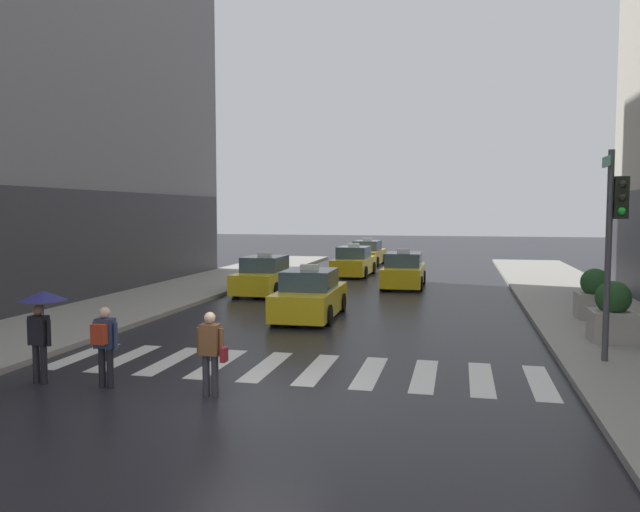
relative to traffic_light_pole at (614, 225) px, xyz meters
name	(u,v)px	position (x,y,z in m)	size (l,w,h in m)	color
ground_plane	(247,409)	(-7.09, -4.67, -3.26)	(160.00, 160.00, 0.00)	black
crosswalk_markings	(291,368)	(-7.09, -1.67, -3.25)	(11.30, 2.80, 0.01)	silver
traffic_light_pole	(614,225)	(0.00, 0.00, 0.00)	(0.44, 0.84, 4.80)	#47474C
taxi_lead	(310,296)	(-8.26, 4.91, -2.53)	(2.02, 4.58, 1.80)	yellow
taxi_second	(265,277)	(-11.63, 10.45, -2.53)	(1.96, 4.55, 1.80)	yellow
taxi_third	(404,271)	(-5.96, 14.11, -2.53)	(1.96, 4.55, 1.80)	yellow
taxi_fourth	(354,263)	(-9.10, 18.57, -2.53)	(2.02, 4.58, 1.80)	yellow
taxi_fifth	(367,254)	(-9.37, 25.46, -2.53)	(2.06, 4.60, 1.80)	gold
pedestrian_with_umbrella	(42,311)	(-11.77, -4.05, -1.74)	(0.96, 0.96, 1.94)	black
pedestrian_with_backpack	(104,341)	(-10.33, -4.06, -2.29)	(0.55, 0.43, 1.65)	black
pedestrian_with_handbag	(211,349)	(-8.01, -4.13, -2.32)	(0.60, 0.24, 1.65)	#333338
planter_near_corner	(613,314)	(0.57, 2.34, -2.38)	(1.10, 1.10, 1.60)	#A8A399
planter_mid_block	(595,296)	(0.85, 5.99, -2.38)	(1.10, 1.10, 1.60)	#A8A399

